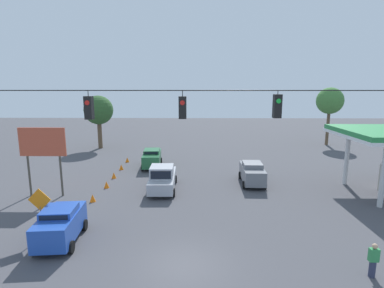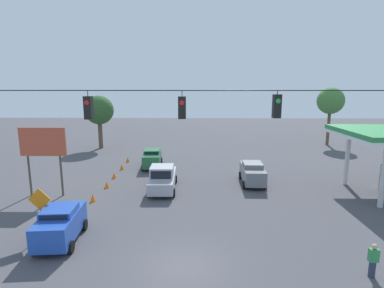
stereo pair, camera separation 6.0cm
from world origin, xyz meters
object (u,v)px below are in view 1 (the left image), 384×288
(roadside_billboard, at_px, (43,147))
(work_zone_sign, at_px, (40,203))
(traffic_cone_second, at_px, (93,198))
(traffic_cone_farthest, at_px, (127,160))
(tree_horizon_right, at_px, (330,101))
(sedan_grey_oncoming_far, at_px, (252,173))
(pedestrian, at_px, (373,260))
(sedan_blue_parked_shoulder, at_px, (61,224))
(traffic_cone_fourth, at_px, (114,175))
(traffic_cone_nearest, at_px, (77,216))
(pickup_truck_silver_withflow_mid, at_px, (163,178))
(traffic_cone_third, at_px, (106,185))
(overhead_signal_span, at_px, (183,152))
(sedan_green_withflow_far, at_px, (152,158))
(traffic_cone_fifth, at_px, (121,167))
(tree_horizon_left, at_px, (99,111))

(roadside_billboard, distance_m, work_zone_sign, 7.40)
(traffic_cone_second, xyz_separation_m, traffic_cone_farthest, (0.19, -11.91, 0.00))
(work_zone_sign, xyz_separation_m, tree_horizon_right, (-27.64, -28.08, 4.36))
(traffic_cone_farthest, bearing_deg, tree_horizon_right, -157.96)
(sedan_grey_oncoming_far, xyz_separation_m, pedestrian, (-2.93, 13.11, -0.20))
(sedan_grey_oncoming_far, relative_size, traffic_cone_farthest, 7.75)
(sedan_blue_parked_shoulder, height_order, pedestrian, sedan_blue_parked_shoulder)
(traffic_cone_fourth, bearing_deg, sedan_grey_oncoming_far, 174.00)
(traffic_cone_nearest, distance_m, traffic_cone_second, 3.11)
(sedan_grey_oncoming_far, height_order, traffic_cone_farthest, sedan_grey_oncoming_far)
(traffic_cone_second, height_order, work_zone_sign, work_zone_sign)
(traffic_cone_second, height_order, pedestrian, pedestrian)
(pickup_truck_silver_withflow_mid, bearing_deg, traffic_cone_third, -4.29)
(traffic_cone_third, height_order, traffic_cone_farthest, same)
(traffic_cone_third, height_order, tree_horizon_right, tree_horizon_right)
(overhead_signal_span, distance_m, sedan_green_withflow_far, 18.85)
(traffic_cone_fourth, bearing_deg, traffic_cone_fifth, -89.11)
(traffic_cone_nearest, height_order, traffic_cone_farthest, same)
(pickup_truck_silver_withflow_mid, distance_m, tree_horizon_left, 20.56)
(traffic_cone_second, xyz_separation_m, traffic_cone_fourth, (0.03, -5.80, 0.00))
(sedan_green_withflow_far, xyz_separation_m, sedan_grey_oncoming_far, (-9.53, 5.42, -0.01))
(traffic_cone_fourth, bearing_deg, traffic_cone_nearest, 90.68)
(traffic_cone_farthest, xyz_separation_m, tree_horizon_right, (-26.85, -10.87, 6.07))
(sedan_blue_parked_shoulder, distance_m, work_zone_sign, 1.68)
(traffic_cone_nearest, bearing_deg, roadside_billboard, -46.74)
(traffic_cone_third, height_order, roadside_billboard, roadside_billboard)
(sedan_blue_parked_shoulder, xyz_separation_m, tree_horizon_right, (-26.37, -28.55, 5.35))
(pickup_truck_silver_withflow_mid, xyz_separation_m, traffic_cone_fourth, (4.87, -3.07, -0.69))
(pedestrian, bearing_deg, work_zone_sign, -11.47)
(overhead_signal_span, relative_size, sedan_green_withflow_far, 4.23)
(traffic_cone_nearest, distance_m, tree_horizon_left, 24.18)
(sedan_green_withflow_far, bearing_deg, pedestrian, 123.92)
(sedan_blue_parked_shoulder, relative_size, traffic_cone_fifth, 7.05)
(sedan_blue_parked_shoulder, height_order, traffic_cone_nearest, sedan_blue_parked_shoulder)
(traffic_cone_nearest, xyz_separation_m, roadside_billboard, (4.06, -4.31, 3.55))
(roadside_billboard, height_order, tree_horizon_right, tree_horizon_right)
(tree_horizon_left, bearing_deg, traffic_cone_third, 109.19)
(traffic_cone_second, relative_size, traffic_cone_farthest, 1.00)
(traffic_cone_farthest, bearing_deg, overhead_signal_span, 109.97)
(traffic_cone_third, distance_m, traffic_cone_fourth, 2.72)
(pickup_truck_silver_withflow_mid, xyz_separation_m, sedan_grey_oncoming_far, (-7.61, -1.76, 0.01))
(traffic_cone_third, bearing_deg, sedan_blue_parked_shoulder, 91.27)
(sedan_green_withflow_far, bearing_deg, traffic_cone_farthest, -32.83)
(traffic_cone_fifth, bearing_deg, tree_horizon_left, -63.00)
(traffic_cone_nearest, height_order, traffic_cone_fourth, same)
(sedan_blue_parked_shoulder, distance_m, traffic_cone_fourth, 11.59)
(pedestrian, xyz_separation_m, tree_horizon_right, (-11.28, -31.40, 5.57))
(tree_horizon_left, bearing_deg, sedan_blue_parked_shoulder, 103.25)
(overhead_signal_span, xyz_separation_m, work_zone_sign, (8.00, -2.63, -3.49))
(work_zone_sign, bearing_deg, traffic_cone_third, -97.33)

